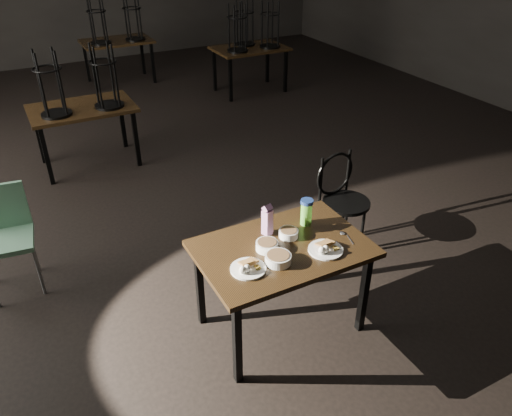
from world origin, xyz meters
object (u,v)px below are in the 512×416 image
bentwood_chair (341,194)px  school_chair (4,230)px  juice_carton (267,221)px  main_table (282,255)px  water_bottle (306,212)px

bentwood_chair → school_chair: size_ratio=1.01×
juice_carton → school_chair: (-1.71, 1.30, -0.32)m
school_chair → main_table: bearing=-33.9°
main_table → bentwood_chair: bentwood_chair is taller
main_table → school_chair: school_chair is taller
main_table → juice_carton: bearing=95.9°
bentwood_chair → main_table: bearing=-151.6°
water_bottle → juice_carton: bearing=176.4°
main_table → water_bottle: (0.30, 0.17, 0.18)m
juice_carton → school_chair: 2.17m
bentwood_chair → school_chair: (-2.77, 0.80, 0.00)m
water_bottle → bentwood_chair: 0.96m
bentwood_chair → water_bottle: bearing=-150.0°
juice_carton → bentwood_chair: size_ratio=0.27×
main_table → water_bottle: 0.39m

